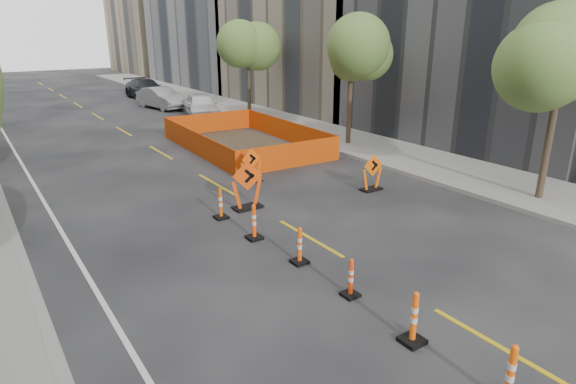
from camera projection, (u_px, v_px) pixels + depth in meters
ground_plane at (417, 300)px, 10.65m from camera, size 140.00×140.00×0.00m
sidewalk_right at (357, 143)px, 24.80m from camera, size 4.00×90.00×0.15m
bld_right_c at (335, 9)px, 36.03m from camera, size 12.00×16.00×14.00m
bld_right_e at (165, 9)px, 62.90m from camera, size 12.00×14.00×16.00m
tree_r_a at (562, 67)px, 15.22m from camera, size 2.80×2.80×5.95m
tree_r_b at (352, 53)px, 23.04m from camera, size 2.80×2.80×5.95m
tree_r_c at (248, 47)px, 30.85m from camera, size 2.80×2.80×5.95m
channelizer_1 at (510, 375)px, 7.54m from camera, size 0.44×0.44×1.12m
channelizer_2 at (414, 318)px, 9.04m from camera, size 0.43×0.43×1.10m
channelizer_3 at (351, 278)px, 10.65m from camera, size 0.36×0.36×0.92m
channelizer_4 at (300, 245)px, 12.15m from camera, size 0.39×0.39×1.00m
channelizer_5 at (254, 222)px, 13.55m from camera, size 0.41×0.41×1.05m
channelizer_6 at (220, 203)px, 15.03m from camera, size 0.40×0.40×1.01m
chevron_sign_left at (247, 185)px, 15.77m from camera, size 1.25×1.01×1.63m
chevron_sign_center at (251, 165)px, 18.52m from camera, size 0.92×0.57×1.36m
chevron_sign_right at (372, 172)px, 17.61m from camera, size 0.95×0.61×1.37m
safety_fence at (244, 137)px, 23.95m from camera, size 5.53×8.99×1.10m
parked_car_near at (202, 106)px, 31.67m from camera, size 3.14×5.14×1.64m
parked_car_mid at (161, 98)px, 35.44m from camera, size 2.49×4.89×1.54m
parked_car_far at (146, 89)px, 40.29m from camera, size 2.41×5.59×1.60m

